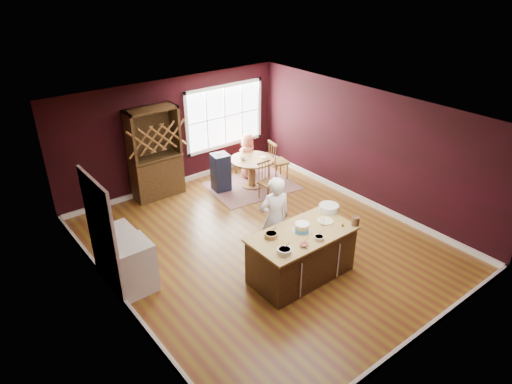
# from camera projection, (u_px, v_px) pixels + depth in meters

# --- Properties ---
(room_shell) EXTENTS (7.00, 7.00, 7.00)m
(room_shell) POSITION_uv_depth(u_px,v_px,m) (264.00, 184.00, 8.64)
(room_shell) COLOR brown
(room_shell) RESTS_ON ground
(window) EXTENTS (2.36, 0.10, 1.66)m
(window) POSITION_uv_depth(u_px,v_px,m) (225.00, 116.00, 11.81)
(window) COLOR white
(window) RESTS_ON room_shell
(doorway) EXTENTS (0.08, 1.26, 2.13)m
(doorway) POSITION_uv_depth(u_px,v_px,m) (102.00, 238.00, 7.57)
(doorway) COLOR white
(doorway) RESTS_ON room_shell
(kitchen_island) EXTENTS (1.91, 1.00, 0.92)m
(kitchen_island) POSITION_uv_depth(u_px,v_px,m) (301.00, 256.00, 8.13)
(kitchen_island) COLOR #47341E
(kitchen_island) RESTS_ON ground
(dining_table) EXTENTS (1.09, 1.09, 0.75)m
(dining_table) POSITION_uv_depth(u_px,v_px,m) (252.00, 167.00, 11.32)
(dining_table) COLOR brown
(dining_table) RESTS_ON ground
(baker) EXTENTS (0.71, 0.56, 1.71)m
(baker) POSITION_uv_depth(u_px,v_px,m) (274.00, 219.00, 8.46)
(baker) COLOR silver
(baker) RESTS_ON ground
(layer_cake) EXTENTS (0.35, 0.35, 0.14)m
(layer_cake) POSITION_uv_depth(u_px,v_px,m) (302.00, 227.00, 7.93)
(layer_cake) COLOR white
(layer_cake) RESTS_ON kitchen_island
(bowl_blue) EXTENTS (0.24, 0.24, 0.09)m
(bowl_blue) POSITION_uv_depth(u_px,v_px,m) (284.00, 251.00, 7.33)
(bowl_blue) COLOR silver
(bowl_blue) RESTS_ON kitchen_island
(bowl_yellow) EXTENTS (0.23, 0.23, 0.09)m
(bowl_yellow) POSITION_uv_depth(u_px,v_px,m) (271.00, 235.00, 7.76)
(bowl_yellow) COLOR olive
(bowl_yellow) RESTS_ON kitchen_island
(bowl_pink) EXTENTS (0.16, 0.16, 0.06)m
(bowl_pink) POSITION_uv_depth(u_px,v_px,m) (304.00, 245.00, 7.51)
(bowl_pink) COLOR silver
(bowl_pink) RESTS_ON kitchen_island
(bowl_olive) EXTENTS (0.18, 0.18, 0.07)m
(bowl_olive) POSITION_uv_depth(u_px,v_px,m) (319.00, 238.00, 7.70)
(bowl_olive) COLOR #F1E8A8
(bowl_olive) RESTS_ON kitchen_island
(drinking_glass) EXTENTS (0.08, 0.08, 0.15)m
(drinking_glass) POSITION_uv_depth(u_px,v_px,m) (323.00, 222.00, 8.09)
(drinking_glass) COLOR silver
(drinking_glass) RESTS_ON kitchen_island
(dinner_plate) EXTENTS (0.30, 0.30, 0.02)m
(dinner_plate) POSITION_uv_depth(u_px,v_px,m) (326.00, 221.00, 8.24)
(dinner_plate) COLOR beige
(dinner_plate) RESTS_ON kitchen_island
(white_tub) EXTENTS (0.37, 0.37, 0.13)m
(white_tub) POSITION_uv_depth(u_px,v_px,m) (329.00, 208.00, 8.56)
(white_tub) COLOR silver
(white_tub) RESTS_ON kitchen_island
(stoneware_crock) EXTENTS (0.14, 0.14, 0.17)m
(stoneware_crock) POSITION_uv_depth(u_px,v_px,m) (356.00, 221.00, 8.09)
(stoneware_crock) COLOR #54381E
(stoneware_crock) RESTS_ON kitchen_island
(toy_figurine) EXTENTS (0.04, 0.04, 0.07)m
(toy_figurine) POSITION_uv_depth(u_px,v_px,m) (343.00, 224.00, 8.08)
(toy_figurine) COLOR #EFAE0D
(toy_figurine) RESTS_ON kitchen_island
(rug) EXTENTS (2.28, 1.87, 0.01)m
(rug) POSITION_uv_depth(u_px,v_px,m) (252.00, 186.00, 11.56)
(rug) COLOR brown
(rug) RESTS_ON ground
(chair_east) EXTENTS (0.49, 0.51, 1.06)m
(chair_east) POSITION_uv_depth(u_px,v_px,m) (279.00, 160.00, 11.73)
(chair_east) COLOR brown
(chair_east) RESTS_ON ground
(chair_south) EXTENTS (0.41, 0.39, 0.95)m
(chair_south) POSITION_uv_depth(u_px,v_px,m) (268.00, 181.00, 10.74)
(chair_south) COLOR brown
(chair_south) RESTS_ON ground
(chair_north) EXTENTS (0.57, 0.56, 1.02)m
(chair_north) POSITION_uv_depth(u_px,v_px,m) (244.00, 155.00, 12.07)
(chair_north) COLOR brown
(chair_north) RESTS_ON ground
(seated_woman) EXTENTS (0.67, 0.53, 1.19)m
(seated_woman) POSITION_uv_depth(u_px,v_px,m) (248.00, 156.00, 11.81)
(seated_woman) COLOR #E38264
(seated_woman) RESTS_ON ground
(high_chair) EXTENTS (0.45, 0.45, 0.99)m
(high_chair) POSITION_uv_depth(u_px,v_px,m) (221.00, 171.00, 11.18)
(high_chair) COLOR #14183A
(high_chair) RESTS_ON ground
(toddler) EXTENTS (0.18, 0.14, 0.26)m
(toddler) POSITION_uv_depth(u_px,v_px,m) (218.00, 160.00, 11.03)
(toddler) COLOR #8CA5BF
(toddler) RESTS_ON high_chair
(table_plate) EXTENTS (0.19, 0.19, 0.01)m
(table_plate) POSITION_uv_depth(u_px,v_px,m) (264.00, 157.00, 11.30)
(table_plate) COLOR beige
(table_plate) RESTS_ON dining_table
(table_cup) EXTENTS (0.16, 0.16, 0.10)m
(table_cup) POSITION_uv_depth(u_px,v_px,m) (243.00, 158.00, 11.15)
(table_cup) COLOR white
(table_cup) RESTS_ON dining_table
(hutch) EXTENTS (1.19, 0.50, 2.19)m
(hutch) POSITION_uv_depth(u_px,v_px,m) (155.00, 153.00, 10.64)
(hutch) COLOR black
(hutch) RESTS_ON ground
(washer) EXTENTS (0.65, 0.62, 0.94)m
(washer) POSITION_uv_depth(u_px,v_px,m) (133.00, 267.00, 7.79)
(washer) COLOR silver
(washer) RESTS_ON ground
(dryer) EXTENTS (0.62, 0.60, 0.89)m
(dryer) POSITION_uv_depth(u_px,v_px,m) (118.00, 251.00, 8.24)
(dryer) COLOR white
(dryer) RESTS_ON ground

